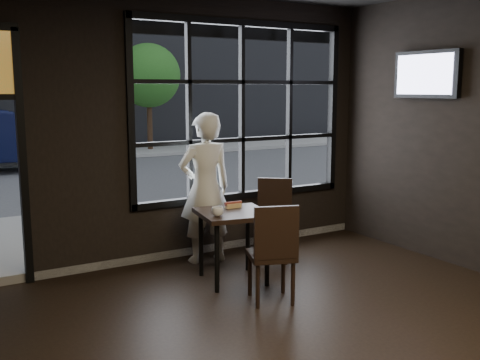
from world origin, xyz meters
TOP-DOWN VIEW (x-y plane):
  - window_frame at (1.20, 3.50)m, footprint 3.06×0.12m
  - cafe_table at (0.43, 2.40)m, footprint 0.84×0.84m
  - chair_near at (0.46, 1.70)m, footprint 0.55×0.55m
  - chair_window at (1.24, 2.81)m, footprint 0.60×0.60m
  - man at (0.50, 3.19)m, footprint 0.69×0.48m
  - hotdog at (0.52, 2.56)m, footprint 0.20×0.09m
  - cup at (0.17, 2.28)m, footprint 0.14×0.14m
  - tv at (2.93, 2.04)m, footprint 0.11×0.97m
  - navy_car at (-0.26, 12.53)m, footprint 4.46×1.65m
  - tree_right at (4.42, 14.80)m, footprint 2.08×2.08m

SIDE VIEW (x-z plane):
  - cafe_table at x=0.43m, z-range 0.00..0.78m
  - chair_window at x=1.24m, z-range 0.00..0.99m
  - chair_near at x=0.46m, z-range 0.00..1.00m
  - hotdog at x=0.52m, z-range 0.78..0.84m
  - cup at x=0.17m, z-range 0.78..0.87m
  - navy_car at x=-0.26m, z-range 0.10..1.56m
  - man at x=0.50m, z-range 0.00..1.81m
  - window_frame at x=1.20m, z-range 0.66..2.94m
  - tv at x=2.93m, z-range 1.97..2.54m
  - tree_right at x=4.42m, z-range 0.72..4.27m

